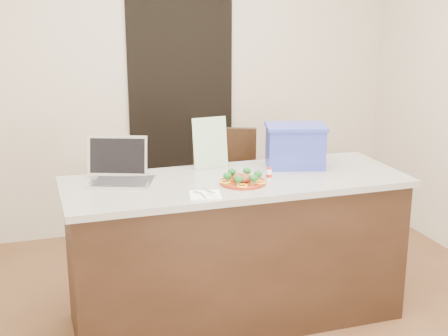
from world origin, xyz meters
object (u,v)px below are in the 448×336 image
object	(u,v)px
blue_box	(295,146)
chair	(229,192)
napkin	(205,195)
laptop	(119,169)
island	(236,249)
plate	(243,182)
yogurt_bottle	(269,174)

from	to	relation	value
blue_box	chair	size ratio (longest dim) A/B	0.41
napkin	laptop	size ratio (longest dim) A/B	0.39
island	laptop	xyz separation A→B (m)	(-0.67, 0.17, 0.53)
chair	plate	bearing A→B (deg)	-80.95
plate	napkin	bearing A→B (deg)	-151.29
blue_box	chair	world-z (taller)	blue_box
island	plate	xyz separation A→B (m)	(0.00, -0.11, 0.47)
napkin	blue_box	size ratio (longest dim) A/B	0.39
island	plate	world-z (taller)	plate
island	blue_box	distance (m)	0.76
yogurt_bottle	chair	size ratio (longest dim) A/B	0.07
laptop	blue_box	distance (m)	1.12
laptop	blue_box	world-z (taller)	blue_box
plate	blue_box	size ratio (longest dim) A/B	0.62
napkin	laptop	xyz separation A→B (m)	(-0.40, 0.43, 0.07)
island	plate	bearing A→B (deg)	-89.02
plate	laptop	bearing A→B (deg)	157.24
napkin	blue_box	xyz separation A→B (m)	(0.72, 0.41, 0.13)
napkin	yogurt_bottle	bearing A→B (deg)	22.27
island	blue_box	size ratio (longest dim) A/B	4.75
blue_box	chair	xyz separation A→B (m)	(-0.25, 0.58, -0.46)
laptop	blue_box	bearing A→B (deg)	19.97
blue_box	chair	distance (m)	0.78
napkin	blue_box	bearing A→B (deg)	29.67
laptop	chair	xyz separation A→B (m)	(0.87, 0.55, -0.39)
napkin	chair	distance (m)	1.14
island	napkin	distance (m)	0.59
napkin	laptop	world-z (taller)	laptop
island	napkin	size ratio (longest dim) A/B	12.20
napkin	yogurt_bottle	world-z (taller)	yogurt_bottle
napkin	blue_box	world-z (taller)	blue_box
napkin	chair	bearing A→B (deg)	64.62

